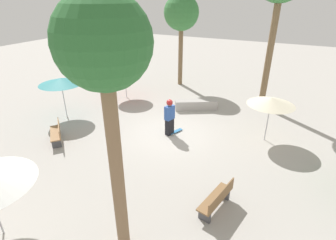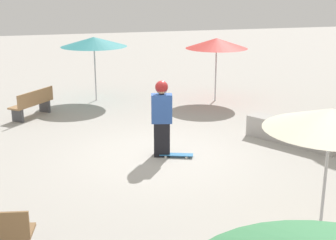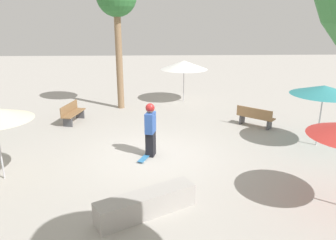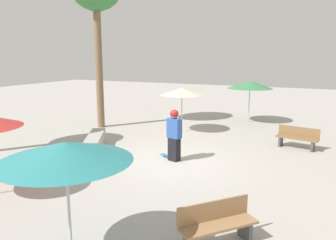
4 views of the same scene
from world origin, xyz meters
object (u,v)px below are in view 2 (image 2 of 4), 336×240
(concrete_ledge, at_px, (292,133))
(shade_umbrella_red, at_px, (217,43))
(skateboard, at_px, (176,155))
(skater_main, at_px, (162,116))
(shade_umbrella_teal, at_px, (94,42))
(shade_umbrella_cream, at_px, (331,119))
(bench_far, at_px, (33,104))

(concrete_ledge, xyz_separation_m, shade_umbrella_red, (4.88, 0.16, 1.75))
(skateboard, bearing_deg, skater_main, 168.62)
(skater_main, bearing_deg, shade_umbrella_teal, 111.13)
(shade_umbrella_cream, height_order, shade_umbrella_red, shade_umbrella_red)
(skater_main, xyz_separation_m, bench_far, (4.43, 2.90, -0.56))
(skater_main, distance_m, skateboard, 1.00)
(concrete_ledge, bearing_deg, shade_umbrella_red, 1.88)
(shade_umbrella_teal, bearing_deg, concrete_ledge, -145.74)
(shade_umbrella_cream, bearing_deg, shade_umbrella_teal, 12.06)
(shade_umbrella_cream, bearing_deg, skateboard, 16.46)
(bench_far, bearing_deg, skater_main, -105.57)
(skateboard, bearing_deg, shade_umbrella_cream, -52.15)
(shade_umbrella_cream, xyz_separation_m, shade_umbrella_red, (9.09, -1.82, 0.06))
(skater_main, height_order, skateboard, skater_main)
(shade_umbrella_teal, xyz_separation_m, shade_umbrella_red, (-1.27, -4.03, -0.04))
(concrete_ledge, relative_size, shade_umbrella_red, 1.10)
(shade_umbrella_red, bearing_deg, shade_umbrella_cream, 168.69)
(shade_umbrella_cream, bearing_deg, shade_umbrella_red, -11.31)
(concrete_ledge, distance_m, shade_umbrella_cream, 4.95)
(concrete_ledge, relative_size, shade_umbrella_cream, 1.14)
(bench_far, xyz_separation_m, shade_umbrella_red, (0.39, -6.22, 1.60))
(skater_main, xyz_separation_m, skateboard, (-0.19, -0.30, -0.93))
(skateboard, distance_m, bench_far, 5.64)
(concrete_ledge, bearing_deg, skater_main, 88.97)
(skater_main, bearing_deg, shade_umbrella_red, 69.90)
(concrete_ledge, relative_size, bench_far, 1.63)
(skater_main, xyz_separation_m, concrete_ledge, (-0.06, -3.49, -0.71))
(shade_umbrella_red, bearing_deg, concrete_ledge, -178.12)
(skateboard, relative_size, concrete_ledge, 0.34)
(concrete_ledge, distance_m, bench_far, 7.81)
(concrete_ledge, height_order, shade_umbrella_red, shade_umbrella_red)
(concrete_ledge, height_order, shade_umbrella_teal, shade_umbrella_teal)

